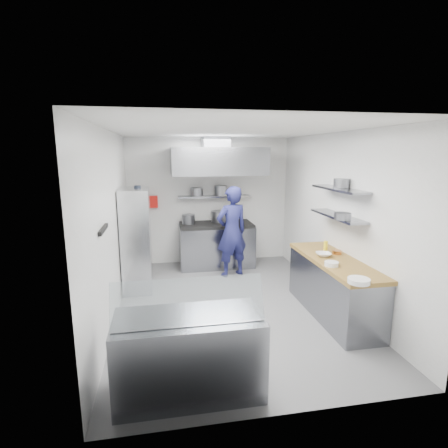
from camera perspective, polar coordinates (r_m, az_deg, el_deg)
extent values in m
plane|color=#5D5D5F|center=(5.92, 1.06, -13.12)|extent=(5.00, 5.00, 0.00)
plane|color=silver|center=(5.39, 1.18, 15.07)|extent=(5.00, 5.00, 0.00)
cube|color=white|center=(7.91, -2.45, 3.78)|extent=(3.60, 2.80, 0.02)
cube|color=white|center=(3.15, 10.19, -8.48)|extent=(3.60, 2.80, 0.02)
cube|color=white|center=(5.43, -17.86, -0.38)|extent=(2.80, 5.00, 0.02)
cube|color=white|center=(6.09, 17.96, 0.87)|extent=(2.80, 5.00, 0.02)
cube|color=gray|center=(7.73, -1.25, -3.59)|extent=(1.60, 0.80, 0.90)
cube|color=black|center=(7.62, -1.27, -0.10)|extent=(1.57, 0.78, 0.06)
cylinder|color=slate|center=(7.60, -5.83, 0.80)|extent=(0.28, 0.28, 0.20)
cylinder|color=slate|center=(7.77, -0.70, 1.25)|extent=(0.37, 0.37, 0.24)
cube|color=gray|center=(7.76, -1.57, 4.52)|extent=(1.60, 0.30, 0.04)
cylinder|color=slate|center=(7.66, -4.47, 5.23)|extent=(0.26, 0.26, 0.18)
cylinder|color=slate|center=(7.71, -0.47, 5.46)|extent=(0.28, 0.28, 0.22)
cube|color=gray|center=(7.29, -1.10, 10.22)|extent=(1.90, 1.15, 0.55)
cube|color=slate|center=(7.51, -1.39, 13.16)|extent=(0.55, 0.55, 0.24)
cube|color=red|center=(7.78, -11.57, 3.57)|extent=(0.22, 0.10, 0.26)
imported|color=#1B1D52|center=(7.00, 1.28, -1.27)|extent=(0.77, 0.62, 1.83)
cube|color=silver|center=(6.54, -14.07, -2.45)|extent=(0.50, 0.90, 1.85)
cube|color=white|center=(6.47, -14.08, -3.76)|extent=(0.15, 0.19, 0.17)
cube|color=yellow|center=(6.82, -14.04, 1.34)|extent=(0.14, 0.19, 0.17)
cylinder|color=black|center=(6.52, -13.94, 5.32)|extent=(0.12, 0.12, 0.18)
cube|color=black|center=(4.52, -19.10, -0.83)|extent=(0.04, 0.55, 0.05)
cube|color=gray|center=(5.70, 17.32, -10.08)|extent=(0.62, 2.00, 0.84)
cube|color=brown|center=(5.55, 17.60, -5.75)|extent=(0.65, 2.04, 0.06)
cylinder|color=white|center=(4.64, 21.15, -8.64)|extent=(0.27, 0.27, 0.06)
cylinder|color=white|center=(5.19, 17.14, -6.23)|extent=(0.20, 0.20, 0.06)
cylinder|color=#B67033|center=(5.81, 17.97, -4.40)|extent=(0.14, 0.14, 0.06)
cylinder|color=yellow|center=(5.86, 16.26, -3.56)|extent=(0.07, 0.07, 0.18)
imported|color=white|center=(5.63, 15.92, -4.80)|extent=(0.27, 0.27, 0.06)
cube|color=gray|center=(5.74, 18.01, 1.26)|extent=(0.30, 1.30, 0.04)
cube|color=gray|center=(5.68, 18.27, 5.43)|extent=(0.30, 1.30, 0.04)
cylinder|color=slate|center=(5.33, 18.80, 1.21)|extent=(0.24, 0.24, 0.10)
cylinder|color=slate|center=(5.72, 18.63, 6.34)|extent=(0.24, 0.24, 0.14)
cube|color=gray|center=(3.86, -5.71, -20.47)|extent=(1.50, 0.70, 0.85)
cube|color=silver|center=(3.45, -5.76, -12.42)|extent=(1.47, 0.19, 0.42)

